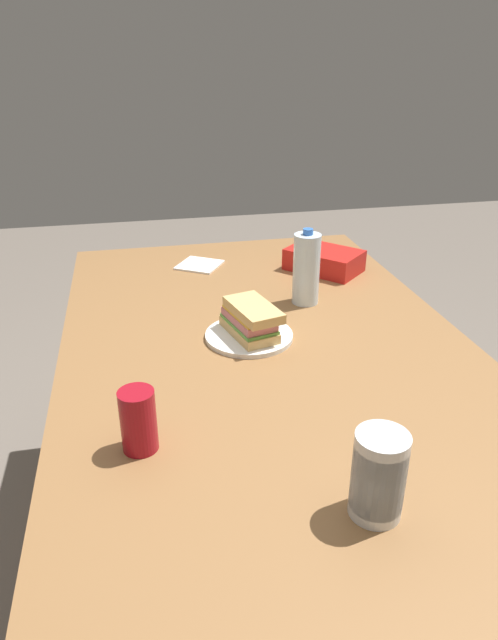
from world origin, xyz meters
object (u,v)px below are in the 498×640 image
(plastic_cup_stack, at_px, (378,475))
(sandwich, at_px, (250,319))
(paper_plate, at_px, (249,336))
(water_bottle_tall, at_px, (306,269))
(dining_table, at_px, (274,387))
(chip_bag, at_px, (324,260))
(soda_can_red, at_px, (138,421))

(plastic_cup_stack, bearing_deg, sandwich, -173.65)
(paper_plate, height_order, water_bottle_tall, water_bottle_tall)
(dining_table, height_order, plastic_cup_stack, plastic_cup_stack)
(chip_bag, distance_m, water_bottle_tall, 0.28)
(soda_can_red, bearing_deg, dining_table, 130.87)
(soda_can_red, distance_m, plastic_cup_stack, 0.43)
(dining_table, xyz_separation_m, sandwich, (-0.10, -0.04, 0.14))
(sandwich, bearing_deg, plastic_cup_stack, 6.35)
(water_bottle_tall, bearing_deg, chip_bag, 150.14)
(chip_bag, distance_m, plastic_cup_stack, 1.08)
(sandwich, relative_size, water_bottle_tall, 0.91)
(water_bottle_tall, bearing_deg, dining_table, -29.38)
(paper_plate, relative_size, chip_bag, 0.96)
(dining_table, xyz_separation_m, water_bottle_tall, (-0.29, 0.16, 0.19))
(dining_table, distance_m, soda_can_red, 0.45)
(dining_table, bearing_deg, sandwich, -160.63)
(sandwich, relative_size, chip_bag, 0.86)
(soda_can_red, bearing_deg, sandwich, 143.19)
(sandwich, xyz_separation_m, water_bottle_tall, (-0.19, 0.20, 0.05))
(dining_table, bearing_deg, water_bottle_tall, 150.62)
(chip_bag, height_order, plastic_cup_stack, plastic_cup_stack)
(paper_plate, xyz_separation_m, water_bottle_tall, (-0.18, 0.20, 0.10))
(dining_table, relative_size, water_bottle_tall, 8.09)
(chip_bag, xyz_separation_m, water_bottle_tall, (0.24, -0.14, 0.07))
(soda_can_red, bearing_deg, paper_plate, 143.68)
(soda_can_red, bearing_deg, plastic_cup_stack, 56.28)
(chip_bag, bearing_deg, soda_can_red, -80.56)
(sandwich, bearing_deg, dining_table, 19.37)
(paper_plate, distance_m, soda_can_red, 0.48)
(paper_plate, height_order, sandwich, sandwich)
(plastic_cup_stack, bearing_deg, soda_can_red, -123.72)
(sandwich, height_order, chip_bag, sandwich)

